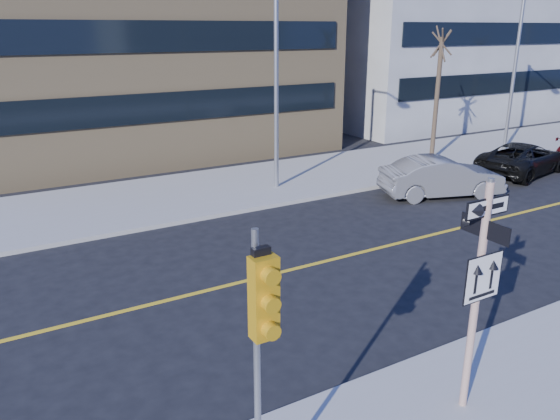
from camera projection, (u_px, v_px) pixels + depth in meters
ground at (370, 343)px, 11.56m from camera, size 120.00×120.00×0.00m
far_sidewalk at (488, 148)px, 29.94m from camera, size 66.00×6.00×0.15m
road_centerline at (553, 205)px, 20.55m from camera, size 40.00×0.14×0.01m
sign_pole at (478, 285)px, 8.72m from camera, size 0.92×0.92×4.06m
traffic_signal at (263, 321)px, 6.51m from camera, size 0.32×0.45×4.00m
parked_car_b at (442, 177)px, 21.38m from camera, size 3.12×5.04×1.57m
parked_car_c at (523, 158)px, 24.76m from camera, size 3.38×5.52×1.43m
streetlight_a at (279, 72)px, 20.77m from camera, size 0.55×2.25×8.00m
streetlight_b at (520, 61)px, 27.44m from camera, size 0.55×2.25×8.00m
street_tree_west at (441, 46)px, 25.26m from camera, size 1.80×1.80×6.35m
building_grey_mid at (424, 11)px, 40.28m from camera, size 20.00×16.00×15.00m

